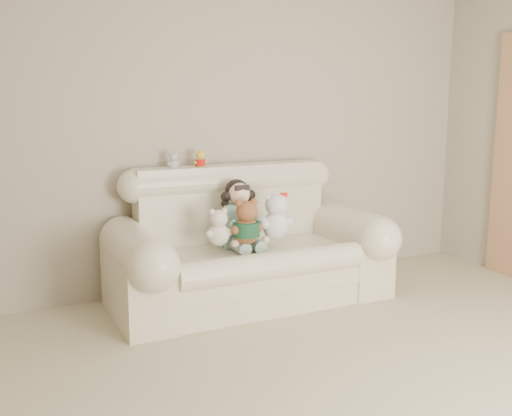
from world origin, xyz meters
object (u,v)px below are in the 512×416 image
object	(u,v)px
seated_child	(239,213)
cream_teddy	(218,224)
sofa	(250,236)
brown_teddy	(246,218)
white_cat	(276,211)

from	to	relation	value
seated_child	cream_teddy	bearing A→B (deg)	-134.80
sofa	seated_child	world-z (taller)	sofa
sofa	brown_teddy	world-z (taller)	sofa
white_cat	sofa	bearing A→B (deg)	130.08
brown_teddy	cream_teddy	bearing A→B (deg)	-173.49
brown_teddy	sofa	bearing A→B (deg)	76.65
brown_teddy	cream_teddy	xyz separation A→B (m)	(-0.20, 0.05, -0.04)
sofa	cream_teddy	bearing A→B (deg)	-161.28
cream_teddy	sofa	bearing A→B (deg)	37.81
sofa	brown_teddy	size ratio (longest dim) A/B	5.35
white_cat	cream_teddy	distance (m)	0.47
seated_child	white_cat	bearing A→B (deg)	-30.83
seated_child	cream_teddy	size ratio (longest dim) A/B	1.66
cream_teddy	seated_child	bearing A→B (deg)	56.05
sofa	seated_child	distance (m)	0.20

